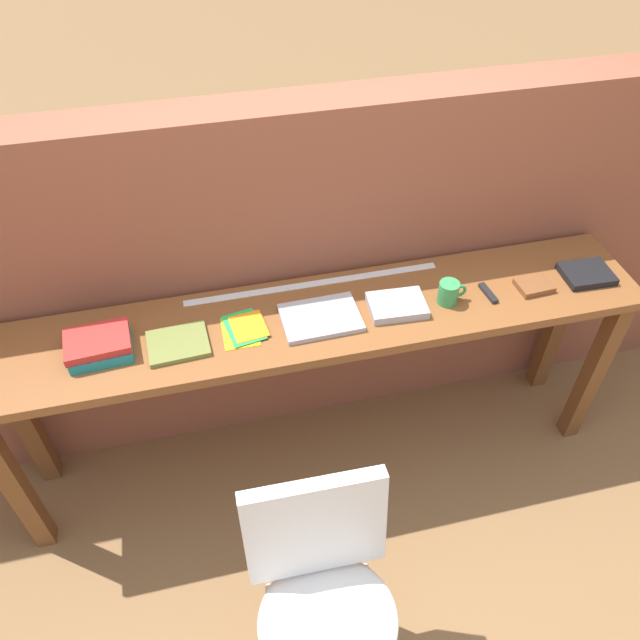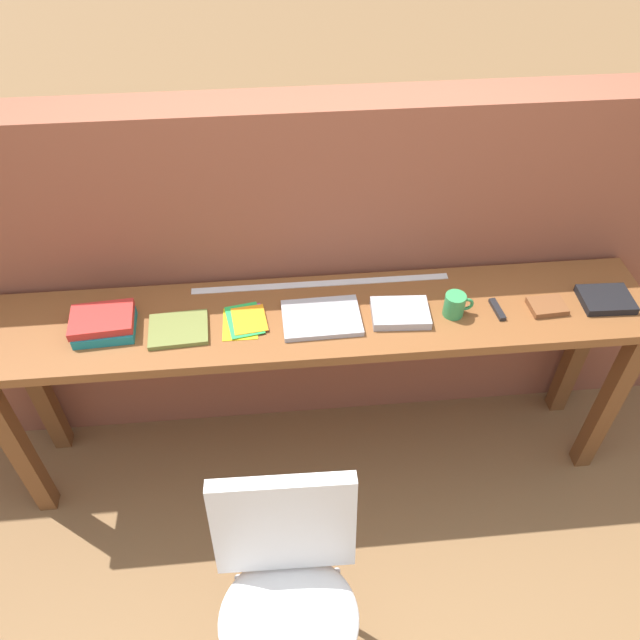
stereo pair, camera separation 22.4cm
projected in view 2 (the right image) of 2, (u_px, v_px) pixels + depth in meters
ground_plane at (325, 509)px, 2.69m from camera, size 40.00×40.00×0.00m
brick_wall_back at (311, 277)px, 2.61m from camera, size 6.00×0.20×1.55m
sideboard at (319, 341)px, 2.39m from camera, size 2.50×0.44×0.88m
chair_white_moulded at (287, 586)px, 1.93m from camera, size 0.45×0.46×0.89m
book_stack_leftmost at (103, 324)px, 2.21m from camera, size 0.23×0.18×0.07m
magazine_cycling at (178, 329)px, 2.22m from camera, size 0.22×0.18×0.02m
pamphlet_pile_colourful at (245, 321)px, 2.26m from camera, size 0.17×0.19×0.01m
book_open_centre at (321, 318)px, 2.27m from camera, size 0.29×0.21×0.02m
book_grey_hardcover at (400, 313)px, 2.28m from camera, size 0.22×0.16×0.03m
mug at (455, 305)px, 2.26m from camera, size 0.11×0.08×0.09m
multitool_folded at (497, 309)px, 2.30m from camera, size 0.04×0.11×0.02m
leather_journal_brown at (547, 306)px, 2.31m from camera, size 0.14×0.11×0.02m
book_repair_rightmost at (606, 299)px, 2.33m from camera, size 0.19×0.16×0.03m
ruler_metal_back_edge at (321, 284)px, 2.41m from camera, size 1.00×0.03×0.00m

